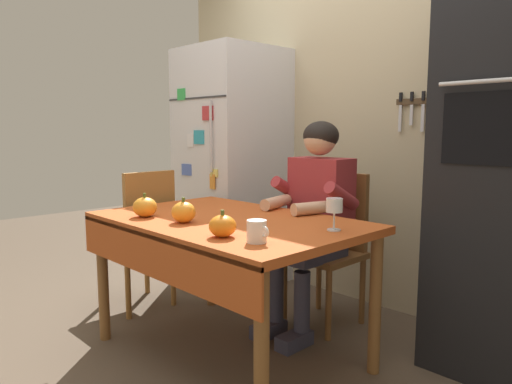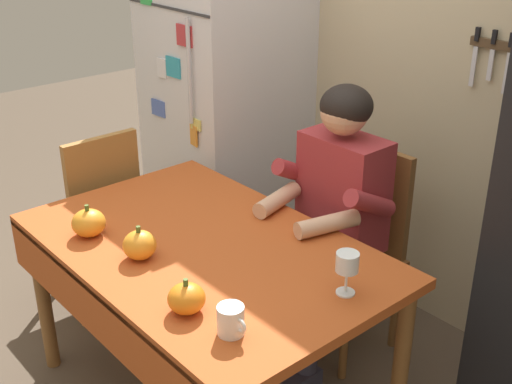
% 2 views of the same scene
% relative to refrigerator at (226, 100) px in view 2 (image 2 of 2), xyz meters
% --- Properties ---
extents(back_wall_assembly, '(3.70, 0.13, 2.60)m').
position_rel_refrigerator_xyz_m(back_wall_assembly, '(1.00, 0.39, 0.40)').
color(back_wall_assembly, '#BCAD89').
rests_on(back_wall_assembly, ground).
extents(refrigerator, '(0.68, 0.71, 1.80)m').
position_rel_refrigerator_xyz_m(refrigerator, '(0.00, 0.00, 0.00)').
color(refrigerator, silver).
rests_on(refrigerator, ground).
extents(dining_table, '(1.40, 0.90, 0.74)m').
position_rel_refrigerator_xyz_m(dining_table, '(0.95, -0.88, -0.24)').
color(dining_table, brown).
rests_on(dining_table, ground).
extents(chair_behind_person, '(0.40, 0.40, 0.93)m').
position_rel_refrigerator_xyz_m(chair_behind_person, '(1.04, -0.09, -0.39)').
color(chair_behind_person, brown).
rests_on(chair_behind_person, ground).
extents(seated_person, '(0.47, 0.55, 1.25)m').
position_rel_refrigerator_xyz_m(seated_person, '(1.04, -0.28, -0.16)').
color(seated_person, '#38384C').
rests_on(seated_person, ground).
extents(chair_left_side, '(0.40, 0.40, 0.93)m').
position_rel_refrigerator_xyz_m(chair_left_side, '(0.05, -0.83, -0.39)').
color(chair_left_side, '#9E6B33').
rests_on(chair_left_side, ground).
extents(coffee_mug, '(0.11, 0.08, 0.09)m').
position_rel_refrigerator_xyz_m(coffee_mug, '(1.43, -1.12, -0.11)').
color(coffee_mug, white).
rests_on(coffee_mug, dining_table).
extents(wine_glass, '(0.08, 0.08, 0.15)m').
position_rel_refrigerator_xyz_m(wine_glass, '(1.51, -0.71, -0.05)').
color(wine_glass, white).
rests_on(wine_glass, dining_table).
extents(pumpkin_large, '(0.12, 0.12, 0.13)m').
position_rel_refrigerator_xyz_m(pumpkin_large, '(0.88, -1.09, -0.11)').
color(pumpkin_large, orange).
rests_on(pumpkin_large, dining_table).
extents(pumpkin_medium, '(0.13, 0.13, 0.13)m').
position_rel_refrigerator_xyz_m(pumpkin_medium, '(0.61, -1.14, -0.11)').
color(pumpkin_medium, orange).
rests_on(pumpkin_medium, dining_table).
extents(pumpkin_small, '(0.12, 0.12, 0.12)m').
position_rel_refrigerator_xyz_m(pumpkin_small, '(1.26, -1.15, -0.11)').
color(pumpkin_small, orange).
rests_on(pumpkin_small, dining_table).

